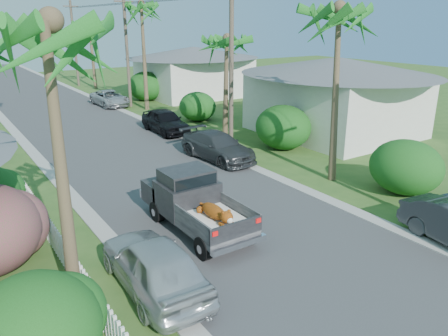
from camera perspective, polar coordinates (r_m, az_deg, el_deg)
ground at (r=13.05m, az=13.73°, el=-14.23°), size 120.00×120.00×0.00m
road at (r=33.94m, az=-18.91°, el=5.87°), size 8.00×100.00×0.02m
curb_left at (r=33.13m, az=-26.07°, el=4.71°), size 0.60×100.00×0.06m
curb_right at (r=35.25m, az=-12.16°, el=6.94°), size 0.60×100.00×0.06m
pickup_truck at (r=15.40m, az=-4.29°, el=-4.16°), size 1.98×5.12×2.06m
parked_car_rm at (r=22.91m, az=-0.84°, el=2.81°), size 2.37×4.97×1.40m
parked_car_rf at (r=28.79m, az=-7.69°, el=6.08°), size 1.86×4.47×1.51m
parked_car_rd at (r=39.01m, az=-14.68°, el=8.79°), size 2.34×4.75×1.30m
parked_car_ln at (r=12.14m, az=-9.12°, el=-12.38°), size 1.95×4.53×1.52m
palm_l_a at (r=10.37m, az=-22.65°, el=17.08°), size 4.40×4.40×8.20m
palm_r_a at (r=19.72m, az=15.23°, el=19.40°), size 4.40×4.40×8.70m
palm_r_b at (r=26.76m, az=0.26°, el=16.52°), size 4.40×4.40×7.20m
palm_r_c at (r=36.22m, az=-10.77°, el=20.22°), size 4.40×4.40×9.40m
palm_r_d at (r=49.43m, az=-17.18°, el=17.67°), size 4.40×4.40×8.00m
shrub_l_a at (r=10.08m, az=-23.33°, el=-18.78°), size 2.60×2.86×2.20m
shrub_r_a at (r=19.82m, az=22.66°, el=0.12°), size 2.80×3.08×2.30m
shrub_r_b at (r=24.99m, az=7.72°, el=5.30°), size 3.00×3.30×2.50m
shrub_r_c at (r=32.01m, az=-3.48°, el=8.02°), size 2.60×2.86×2.10m
shrub_r_d at (r=40.99m, az=-10.13°, el=10.49°), size 3.20×3.52×2.60m
picket_fence at (r=14.40m, az=-20.79°, el=-9.37°), size 0.10×11.00×1.00m
house_right_near at (r=29.10m, az=14.29°, el=8.74°), size 8.00×9.00×4.80m
house_right_far at (r=43.13m, az=-4.00°, el=12.22°), size 9.00×8.00×4.60m
utility_pole_b at (r=24.64m, az=0.96°, el=13.18°), size 1.60×0.26×9.00m
utility_pole_c at (r=37.89m, az=-12.55°, el=14.71°), size 1.60×0.26×9.00m
utility_pole_d at (r=52.10m, az=-18.95°, el=15.16°), size 1.60×0.26×9.00m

